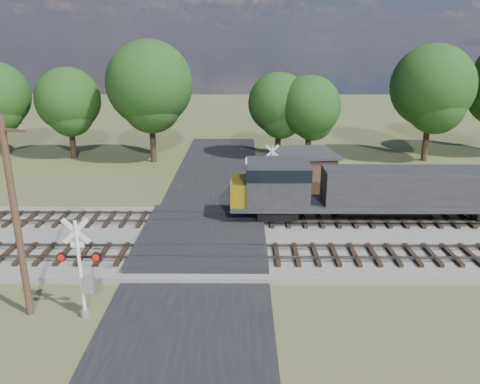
{
  "coord_description": "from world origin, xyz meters",
  "views": [
    {
      "loc": [
        2.23,
        -23.99,
        10.8
      ],
      "look_at": [
        2.08,
        2.0,
        2.48
      ],
      "focal_mm": 35.0,
      "sensor_mm": 36.0,
      "label": 1
    }
  ],
  "objects_px": {
    "utility_pole": "(15,215)",
    "crossing_signal_far": "(271,175)",
    "crossing_signal_near": "(83,277)",
    "equipment_shed": "(302,171)"
  },
  "relations": [
    {
      "from": "crossing_signal_far",
      "to": "equipment_shed",
      "type": "relative_size",
      "value": 0.78
    },
    {
      "from": "utility_pole",
      "to": "crossing_signal_far",
      "type": "bearing_deg",
      "value": 71.11
    },
    {
      "from": "crossing_signal_near",
      "to": "utility_pole",
      "type": "relative_size",
      "value": 0.53
    },
    {
      "from": "crossing_signal_far",
      "to": "utility_pole",
      "type": "height_order",
      "value": "utility_pole"
    },
    {
      "from": "crossing_signal_far",
      "to": "utility_pole",
      "type": "distance_m",
      "value": 19.26
    },
    {
      "from": "utility_pole",
      "to": "equipment_shed",
      "type": "bearing_deg",
      "value": 67.79
    },
    {
      "from": "utility_pole",
      "to": "equipment_shed",
      "type": "height_order",
      "value": "utility_pole"
    },
    {
      "from": "utility_pole",
      "to": "crossing_signal_near",
      "type": "bearing_deg",
      "value": 11.4
    },
    {
      "from": "crossing_signal_far",
      "to": "utility_pole",
      "type": "bearing_deg",
      "value": 60.88
    },
    {
      "from": "equipment_shed",
      "to": "crossing_signal_far",
      "type": "bearing_deg",
      "value": -158.0
    }
  ]
}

